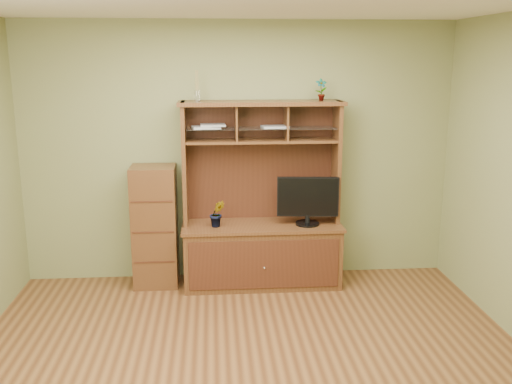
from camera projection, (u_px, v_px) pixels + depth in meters
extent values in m
cube|color=#4E2C16|center=(252.00, 371.00, 4.36)|extent=(4.50, 4.00, 0.02)
cube|color=olive|center=(238.00, 152.00, 5.99)|extent=(4.50, 0.02, 2.70)
cube|color=olive|center=(289.00, 329.00, 2.09)|extent=(4.50, 0.02, 2.70)
cube|color=#3F2012|center=(262.00, 255.00, 5.95)|extent=(1.60, 0.55, 0.62)
cube|color=#33170E|center=(264.00, 265.00, 5.68)|extent=(1.50, 0.01, 0.50)
sphere|color=silver|center=(264.00, 268.00, 5.68)|extent=(0.02, 0.02, 0.02)
cube|color=#3F2012|center=(262.00, 225.00, 5.88)|extent=(1.64, 0.59, 0.03)
cube|color=#3F2012|center=(185.00, 164.00, 5.77)|extent=(0.04, 0.35, 1.25)
cube|color=#3F2012|center=(336.00, 162.00, 5.89)|extent=(0.04, 0.35, 1.25)
cube|color=#33170E|center=(260.00, 160.00, 5.99)|extent=(1.52, 0.02, 1.25)
cube|color=#3F2012|center=(261.00, 103.00, 5.69)|extent=(1.66, 0.40, 0.04)
cube|color=#3F2012|center=(261.00, 141.00, 5.78)|extent=(1.52, 0.32, 0.02)
cube|color=#3F2012|center=(236.00, 123.00, 5.72)|extent=(0.02, 0.31, 0.35)
cube|color=#3F2012|center=(286.00, 122.00, 5.75)|extent=(0.02, 0.31, 0.35)
cube|color=silver|center=(261.00, 128.00, 5.74)|extent=(1.50, 0.27, 0.01)
cylinder|color=black|center=(307.00, 224.00, 5.85)|extent=(0.24, 0.24, 0.02)
cylinder|color=black|center=(307.00, 219.00, 5.84)|extent=(0.05, 0.05, 0.08)
cube|color=black|center=(308.00, 197.00, 5.78)|extent=(0.63, 0.11, 0.41)
imported|color=#26591E|center=(217.00, 214.00, 5.75)|extent=(0.16, 0.14, 0.28)
imported|color=#356222|center=(321.00, 90.00, 5.71)|extent=(0.12, 0.09, 0.22)
cylinder|color=silver|center=(197.00, 96.00, 5.63)|extent=(0.06, 0.06, 0.11)
cylinder|color=#A08D50|center=(197.00, 80.00, 5.59)|extent=(0.04, 0.04, 0.19)
cube|color=#B5B5BA|center=(206.00, 127.00, 5.70)|extent=(0.30, 0.25, 0.02)
cube|color=#B5B5BA|center=(213.00, 125.00, 5.70)|extent=(0.25, 0.20, 0.02)
cube|color=#B5B5BA|center=(275.00, 127.00, 5.75)|extent=(0.28, 0.23, 0.02)
cube|color=#3F2012|center=(155.00, 226.00, 5.87)|extent=(0.45, 0.40, 1.26)
cube|color=#33170E|center=(154.00, 262.00, 5.74)|extent=(0.41, 0.01, 0.02)
cube|color=#33170E|center=(153.00, 232.00, 5.67)|extent=(0.41, 0.01, 0.01)
cube|color=#33170E|center=(152.00, 202.00, 5.60)|extent=(0.41, 0.01, 0.01)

